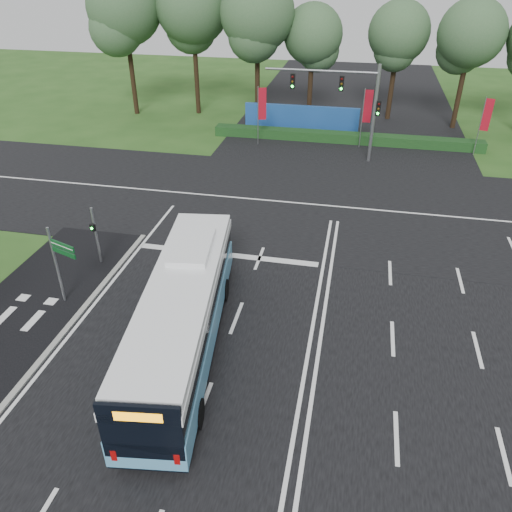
% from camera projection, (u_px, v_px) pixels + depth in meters
% --- Properties ---
extents(ground, '(120.00, 120.00, 0.00)m').
position_uv_depth(ground, '(312.00, 329.00, 21.05)').
color(ground, '#254C19').
rests_on(ground, ground).
extents(road_main, '(20.00, 120.00, 0.04)m').
position_uv_depth(road_main, '(312.00, 328.00, 21.04)').
color(road_main, black).
rests_on(road_main, ground).
extents(road_cross, '(120.00, 14.00, 0.05)m').
position_uv_depth(road_cross, '(333.00, 206.00, 31.05)').
color(road_cross, black).
rests_on(road_cross, ground).
extents(bike_path, '(5.00, 18.00, 0.06)m').
position_uv_depth(bike_path, '(4.00, 334.00, 20.71)').
color(bike_path, black).
rests_on(bike_path, ground).
extents(kerb_strip, '(0.25, 18.00, 0.12)m').
position_uv_depth(kerb_strip, '(57.00, 341.00, 20.27)').
color(kerb_strip, gray).
rests_on(kerb_strip, ground).
extents(city_bus, '(4.04, 12.04, 3.39)m').
position_uv_depth(city_bus, '(183.00, 314.00, 19.14)').
color(city_bus, '#559AC4').
rests_on(city_bus, ground).
extents(pedestrian_signal, '(0.29, 0.40, 3.10)m').
position_uv_depth(pedestrian_signal, '(95.00, 234.00, 24.59)').
color(pedestrian_signal, gray).
rests_on(pedestrian_signal, ground).
extents(street_sign, '(1.41, 0.56, 3.80)m').
position_uv_depth(street_sign, '(59.00, 258.00, 21.31)').
color(street_sign, gray).
rests_on(street_sign, ground).
extents(banner_flag_left, '(0.66, 0.27, 4.66)m').
position_uv_depth(banner_flag_left, '(261.00, 107.00, 39.47)').
color(banner_flag_left, gray).
rests_on(banner_flag_left, ground).
extents(banner_flag_mid, '(0.69, 0.07, 4.69)m').
position_uv_depth(banner_flag_mid, '(366.00, 110.00, 38.77)').
color(banner_flag_mid, gray).
rests_on(banner_flag_mid, ground).
extents(banner_flag_right, '(0.64, 0.23, 4.47)m').
position_uv_depth(banner_flag_right, '(485.00, 118.00, 37.33)').
color(banner_flag_right, gray).
rests_on(banner_flag_right, ground).
extents(traffic_light_gantry, '(8.41, 0.28, 7.00)m').
position_uv_depth(traffic_light_gantry, '(350.00, 97.00, 35.69)').
color(traffic_light_gantry, gray).
rests_on(traffic_light_gantry, ground).
extents(hedge, '(22.00, 1.20, 0.80)m').
position_uv_depth(hedge, '(345.00, 138.00, 41.29)').
color(hedge, '#133615').
rests_on(hedge, ground).
extents(blue_hoarding, '(10.00, 0.30, 2.20)m').
position_uv_depth(blue_hoarding, '(301.00, 118.00, 43.71)').
color(blue_hoarding, '#1A4791').
rests_on(blue_hoarding, ground).
extents(eucalyptus_row, '(53.63, 9.05, 12.76)m').
position_uv_depth(eucalyptus_row, '(364.00, 22.00, 41.66)').
color(eucalyptus_row, black).
rests_on(eucalyptus_row, ground).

